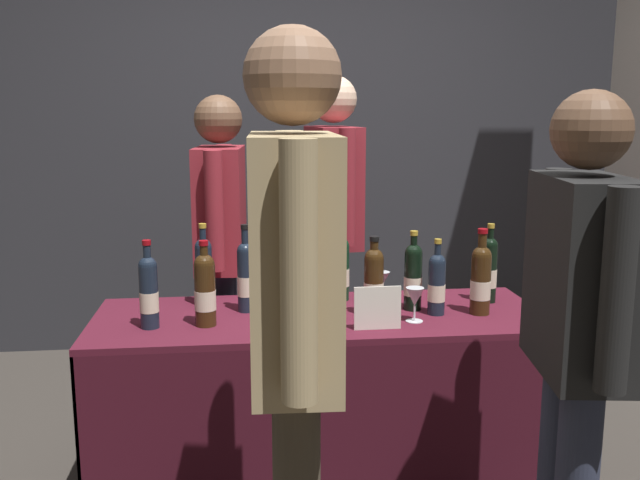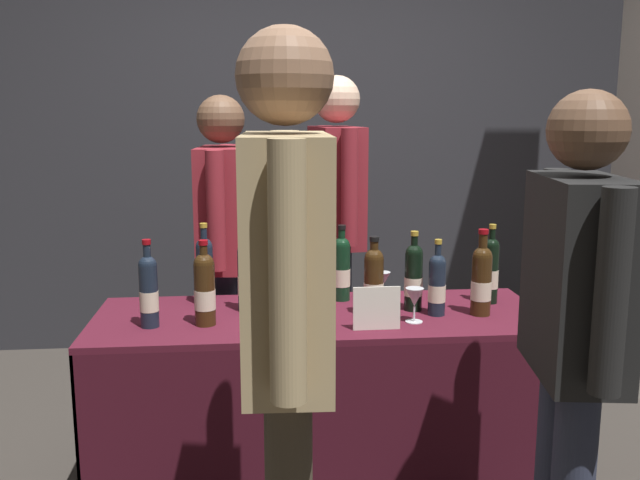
# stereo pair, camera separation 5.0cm
# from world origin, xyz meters

# --- Properties ---
(back_partition) EXTENTS (5.00, 0.12, 3.02)m
(back_partition) POSITION_xyz_m (0.00, 1.87, 1.51)
(back_partition) COLOR #2D2D33
(back_partition) RESTS_ON ground_plane
(tasting_table) EXTENTS (1.78, 0.65, 0.73)m
(tasting_table) POSITION_xyz_m (0.00, 0.00, 0.50)
(tasting_table) COLOR #4C1423
(tasting_table) RESTS_ON ground_plane
(featured_wine_bottle) EXTENTS (0.07, 0.07, 0.35)m
(featured_wine_bottle) POSITION_xyz_m (-0.29, 0.07, 0.88)
(featured_wine_bottle) COLOR #192333
(featured_wine_bottle) RESTS_ON tasting_table
(display_bottle_0) EXTENTS (0.07, 0.07, 0.34)m
(display_bottle_0) POSITION_xyz_m (-0.46, 0.19, 0.87)
(display_bottle_0) COLOR #192333
(display_bottle_0) RESTS_ON tasting_table
(display_bottle_1) EXTENTS (0.07, 0.07, 0.30)m
(display_bottle_1) POSITION_xyz_m (0.46, -0.05, 0.86)
(display_bottle_1) COLOR #192333
(display_bottle_1) RESTS_ON tasting_table
(display_bottle_2) EXTENTS (0.08, 0.08, 0.33)m
(display_bottle_2) POSITION_xyz_m (-0.44, -0.10, 0.87)
(display_bottle_2) COLOR #38230F
(display_bottle_2) RESTS_ON tasting_table
(display_bottle_3) EXTENTS (0.07, 0.07, 0.32)m
(display_bottle_3) POSITION_xyz_m (0.38, 0.02, 0.87)
(display_bottle_3) COLOR black
(display_bottle_3) RESTS_ON tasting_table
(display_bottle_4) EXTENTS (0.08, 0.08, 0.32)m
(display_bottle_4) POSITION_xyz_m (0.21, -0.05, 0.87)
(display_bottle_4) COLOR #38230F
(display_bottle_4) RESTS_ON tasting_table
(display_bottle_5) EXTENTS (0.08, 0.08, 0.34)m
(display_bottle_5) POSITION_xyz_m (0.63, -0.07, 0.87)
(display_bottle_5) COLOR #38230F
(display_bottle_5) RESTS_ON tasting_table
(display_bottle_6) EXTENTS (0.07, 0.07, 0.33)m
(display_bottle_6) POSITION_xyz_m (0.73, 0.10, 0.87)
(display_bottle_6) COLOR black
(display_bottle_6) RESTS_ON tasting_table
(display_bottle_7) EXTENTS (0.07, 0.07, 0.33)m
(display_bottle_7) POSITION_xyz_m (-0.65, -0.10, 0.87)
(display_bottle_7) COLOR #192333
(display_bottle_7) RESTS_ON tasting_table
(display_bottle_8) EXTENTS (0.08, 0.08, 0.32)m
(display_bottle_8) POSITION_xyz_m (0.11, 0.20, 0.87)
(display_bottle_8) COLOR black
(display_bottle_8) RESTS_ON tasting_table
(wine_glass_near_vendor) EXTENTS (0.06, 0.06, 0.14)m
(wine_glass_near_vendor) POSITION_xyz_m (0.27, 0.10, 0.83)
(wine_glass_near_vendor) COLOR silver
(wine_glass_near_vendor) RESTS_ON tasting_table
(wine_glass_mid) EXTENTS (0.07, 0.07, 0.13)m
(wine_glass_mid) POSITION_xyz_m (0.35, -0.14, 0.82)
(wine_glass_mid) COLOR silver
(wine_glass_mid) RESTS_ON tasting_table
(wine_glass_near_taster) EXTENTS (0.08, 0.08, 0.13)m
(wine_glass_near_taster) POSITION_xyz_m (-0.04, 0.13, 0.82)
(wine_glass_near_taster) COLOR silver
(wine_glass_near_taster) RESTS_ON tasting_table
(brochure_stand) EXTENTS (0.18, 0.02, 0.16)m
(brochure_stand) POSITION_xyz_m (0.19, -0.21, 0.81)
(brochure_stand) COLOR silver
(brochure_stand) RESTS_ON tasting_table
(vendor_presenter) EXTENTS (0.26, 0.58, 1.70)m
(vendor_presenter) POSITION_xyz_m (0.16, 0.82, 1.02)
(vendor_presenter) COLOR #2D3347
(vendor_presenter) RESTS_ON ground_plane
(vendor_assistant) EXTENTS (0.24, 0.59, 1.60)m
(vendor_assistant) POSITION_xyz_m (-0.40, 0.59, 0.96)
(vendor_assistant) COLOR #2D3347
(vendor_assistant) RESTS_ON ground_plane
(taster_foreground_right) EXTENTS (0.27, 0.59, 1.58)m
(taster_foreground_right) POSITION_xyz_m (0.64, -0.85, 0.95)
(taster_foreground_right) COLOR #2D3347
(taster_foreground_right) RESTS_ON ground_plane
(taster_foreground_left) EXTENTS (0.24, 0.64, 1.73)m
(taster_foreground_left) POSITION_xyz_m (-0.17, -0.96, 1.05)
(taster_foreground_left) COLOR #4C4233
(taster_foreground_left) RESTS_ON ground_plane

